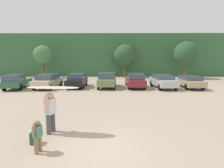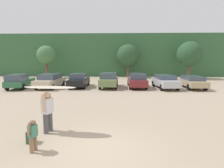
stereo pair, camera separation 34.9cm
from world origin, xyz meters
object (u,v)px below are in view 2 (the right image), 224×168
Objects in this scene: parked_car_champagne at (50,80)px; parked_car_maroon at (137,80)px; parked_car_olive_green at (109,80)px; surfboard_cream at (50,87)px; backpack_dropped at (31,137)px; person_adult at (47,110)px; parked_car_silver at (165,81)px; person_child at (33,134)px; parked_car_black at (79,80)px; parked_car_forest_green at (19,81)px; parked_car_tan at (192,81)px.

parked_car_champagne is 0.97× the size of parked_car_maroon.
parked_car_olive_green is at bearing 92.04° from parked_car_maroon.
backpack_dropped is (-0.42, -1.04, -1.75)m from surfboard_cream.
parked_car_silver is at bearing -104.88° from person_adult.
person_adult is at bearing -68.15° from person_child.
parked_car_black is at bearing -66.47° from person_adult.
parked_car_forest_green is at bearing 97.10° from parked_car_olive_green.
parked_car_champagne is at bearing 94.69° from parked_car_olive_green.
parked_car_maroon is 13.87m from person_adult.
person_adult is at bearing -156.71° from parked_car_champagne.
person_adult reaches higher than parked_car_black.
parked_car_black is at bearing -66.67° from person_child.
person_child is at bearing -59.64° from backpack_dropped.
backpack_dropped is (-2.22, -13.86, -0.65)m from parked_car_olive_green.
parked_car_maroon reaches higher than parked_car_champagne.
person_adult is 1.57× the size of person_child.
parked_car_silver is 14.76m from person_adult.
parked_car_forest_green is at bearing -52.71° from surfboard_cream.
person_child is 0.49× the size of surfboard_cream.
parked_car_black is 14.86m from person_child.
parked_car_champagne is 12.27m from parked_car_silver.
person_adult is at bearing 139.11° from parked_car_tan.
parked_car_black is 2.49× the size of person_adult.
parked_car_silver is (9.28, -0.56, 0.01)m from parked_car_black.
parked_car_olive_green is at bearing 88.48° from parked_car_tan.
backpack_dropped is (7.18, -12.91, -0.58)m from parked_car_forest_green.
parked_car_black is at bearing 87.49° from parked_car_olive_green.
parked_car_black is 0.98× the size of parked_car_olive_green.
parked_car_forest_green is 1.02× the size of parked_car_silver.
parked_car_olive_green is 8.81m from parked_car_tan.
person_child is at bearing -174.68° from parked_car_black.
parked_car_silver is 1.98× the size of surfboard_cream.
surfboard_cream is at bearing 173.33° from parked_car_olive_green.
person_adult reaches higher than person_child.
parked_car_maroon is at bearing -105.83° from surfboard_cream.
parked_car_silver is (5.95, -0.34, -0.09)m from parked_car_olive_green.
surfboard_cream is (-1.80, -12.82, 1.10)m from parked_car_olive_green.
parked_car_champagne is (3.08, 0.58, -0.01)m from parked_car_forest_green.
parked_car_black is 0.95× the size of parked_car_tan.
parked_car_black reaches higher than parked_car_silver.
backpack_dropped is at bearing -42.16° from person_child.
parked_car_maroon is at bearing 75.58° from parked_car_silver.
parked_car_maroon is at bearing -90.81° from person_child.
parked_car_olive_green is 14.05m from backpack_dropped.
parked_car_tan is at bearing -108.92° from person_child.
surfboard_cream is (0.14, -0.01, 0.97)m from person_adult.
parked_car_maroon is 5.78m from parked_car_tan.
parked_car_tan is (12.14, -0.37, -0.03)m from parked_car_black.
parked_car_maroon reaches higher than parked_car_silver.
parked_car_olive_green is at bearing -94.37° from parked_car_black.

